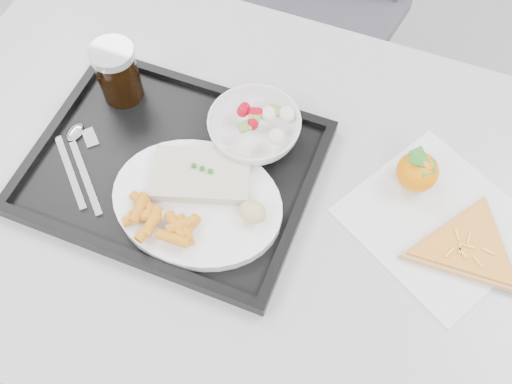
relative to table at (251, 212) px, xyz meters
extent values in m
cube|color=#A7A7A9|center=(0.00, 0.00, 0.05)|extent=(1.20, 0.80, 0.03)
cylinder|color=#47474C|center=(-0.54, 0.34, -0.32)|extent=(0.04, 0.04, 0.72)
cube|color=#3C3B42|center=(-0.12, 0.69, -0.23)|extent=(0.49, 0.49, 0.04)
cylinder|color=#47474C|center=(-0.30, 0.51, -0.47)|extent=(0.03, 0.03, 0.43)
cylinder|color=#47474C|center=(0.06, 0.51, -0.47)|extent=(0.03, 0.03, 0.43)
cylinder|color=#47474C|center=(-0.30, 0.87, -0.47)|extent=(0.03, 0.03, 0.43)
cylinder|color=#47474C|center=(0.06, 0.87, -0.47)|extent=(0.03, 0.03, 0.43)
cube|color=black|center=(-0.13, -0.01, 0.07)|extent=(0.45, 0.35, 0.01)
cube|color=black|center=(-0.13, 0.16, 0.09)|extent=(0.45, 0.02, 0.01)
cube|color=black|center=(-0.13, -0.18, 0.09)|extent=(0.45, 0.02, 0.01)
cube|color=black|center=(0.08, -0.01, 0.09)|extent=(0.02, 0.32, 0.01)
cube|color=black|center=(-0.35, -0.01, 0.09)|extent=(0.02, 0.32, 0.01)
cylinder|color=white|center=(-0.07, -0.06, 0.09)|extent=(0.27, 0.27, 0.02)
cube|color=beige|center=(-0.07, -0.02, 0.11)|extent=(0.17, 0.13, 0.02)
sphere|color=#236B1C|center=(-0.09, -0.02, 0.12)|extent=(0.01, 0.01, 0.01)
sphere|color=#236B1C|center=(-0.07, -0.02, 0.12)|extent=(0.01, 0.01, 0.01)
sphere|color=#236B1C|center=(-0.06, -0.02, 0.12)|extent=(0.01, 0.01, 0.01)
ellipsoid|color=beige|center=(0.02, -0.05, 0.12)|extent=(0.05, 0.04, 0.03)
imported|color=white|center=(-0.03, 0.09, 0.11)|extent=(0.15, 0.15, 0.05)
cylinder|color=black|center=(-0.28, 0.10, 0.13)|extent=(0.07, 0.07, 0.10)
cylinder|color=#A5A8AD|center=(-0.28, 0.10, 0.18)|extent=(0.07, 0.07, 0.01)
cube|color=silver|center=(-0.28, -0.08, 0.08)|extent=(0.12, 0.11, 0.00)
ellipsoid|color=silver|center=(-0.31, -0.01, 0.09)|extent=(0.05, 0.05, 0.01)
cube|color=silver|center=(-0.25, -0.08, 0.08)|extent=(0.12, 0.11, 0.00)
cube|color=silver|center=(-0.29, -0.01, 0.08)|extent=(0.04, 0.04, 0.00)
cube|color=silver|center=(0.29, 0.06, 0.07)|extent=(0.33, 0.33, 0.00)
ellipsoid|color=orange|center=(0.24, 0.11, 0.10)|extent=(0.09, 0.09, 0.06)
cube|color=#236B1C|center=(0.24, 0.11, 0.13)|extent=(0.05, 0.05, 0.02)
cube|color=#236B1C|center=(0.24, 0.11, 0.13)|extent=(0.05, 0.03, 0.02)
cylinder|color=tan|center=(0.34, 0.03, 0.08)|extent=(0.29, 0.29, 0.01)
cylinder|color=#C23304|center=(0.34, 0.03, 0.08)|extent=(0.26, 0.26, 0.00)
cube|color=#EABC47|center=(0.32, 0.04, 0.09)|extent=(0.01, 0.02, 0.00)
cube|color=#EABC47|center=(0.32, 0.00, 0.09)|extent=(0.01, 0.02, 0.00)
cube|color=#EABC47|center=(0.37, 0.03, 0.09)|extent=(0.02, 0.01, 0.00)
cube|color=#EABC47|center=(0.33, 0.01, 0.09)|extent=(0.02, 0.01, 0.00)
cube|color=#EABC47|center=(0.34, 0.04, 0.09)|extent=(0.00, 0.02, 0.00)
cube|color=#EABC47|center=(0.33, 0.01, 0.09)|extent=(0.01, 0.02, 0.00)
cube|color=#EABC47|center=(0.34, 0.02, 0.09)|extent=(0.02, 0.00, 0.00)
cube|color=#EABC47|center=(0.36, 0.00, 0.09)|extent=(0.02, 0.01, 0.00)
cylinder|color=orange|center=(-0.06, -0.12, 0.11)|extent=(0.04, 0.05, 0.02)
cylinder|color=orange|center=(-0.13, -0.12, 0.11)|extent=(0.05, 0.04, 0.02)
cylinder|color=orange|center=(-0.14, -0.11, 0.12)|extent=(0.02, 0.05, 0.02)
cylinder|color=orange|center=(-0.11, -0.14, 0.12)|extent=(0.03, 0.05, 0.02)
cylinder|color=orange|center=(-0.07, -0.12, 0.11)|extent=(0.05, 0.04, 0.02)
cylinder|color=orange|center=(-0.13, -0.10, 0.11)|extent=(0.05, 0.03, 0.02)
cylinder|color=orange|center=(-0.06, -0.11, 0.11)|extent=(0.03, 0.05, 0.02)
cylinder|color=orange|center=(-0.06, -0.11, 0.12)|extent=(0.05, 0.05, 0.02)
cylinder|color=orange|center=(-0.12, -0.12, 0.11)|extent=(0.05, 0.03, 0.02)
cylinder|color=orange|center=(-0.07, -0.14, 0.12)|extent=(0.05, 0.02, 0.02)
cylinder|color=orange|center=(-0.11, -0.12, 0.12)|extent=(0.02, 0.05, 0.02)
sphere|color=#A90317|center=(-0.06, 0.11, 0.12)|extent=(0.02, 0.02, 0.02)
sphere|color=#A90317|center=(-0.03, 0.12, 0.12)|extent=(0.02, 0.02, 0.02)
sphere|color=#A90317|center=(-0.06, 0.12, 0.12)|extent=(0.02, 0.02, 0.02)
sphere|color=#A90317|center=(-0.04, 0.11, 0.12)|extent=(0.02, 0.02, 0.02)
sphere|color=#A90317|center=(-0.03, 0.09, 0.12)|extent=(0.02, 0.02, 0.02)
ellipsoid|color=silver|center=(0.01, 0.09, 0.12)|extent=(0.03, 0.03, 0.02)
ellipsoid|color=silver|center=(0.01, 0.13, 0.12)|extent=(0.03, 0.03, 0.02)
ellipsoid|color=silver|center=(-0.02, 0.12, 0.12)|extent=(0.03, 0.03, 0.02)
ellipsoid|color=silver|center=(0.01, 0.13, 0.12)|extent=(0.03, 0.03, 0.02)
cube|color=olive|center=(-0.01, 0.13, 0.12)|extent=(0.02, 0.02, 0.00)
cube|color=olive|center=(-0.03, 0.11, 0.12)|extent=(0.02, 0.02, 0.00)
cube|color=olive|center=(-0.04, 0.08, 0.12)|extent=(0.03, 0.03, 0.00)
camera|label=1|loc=(0.17, -0.41, 0.87)|focal=40.00mm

